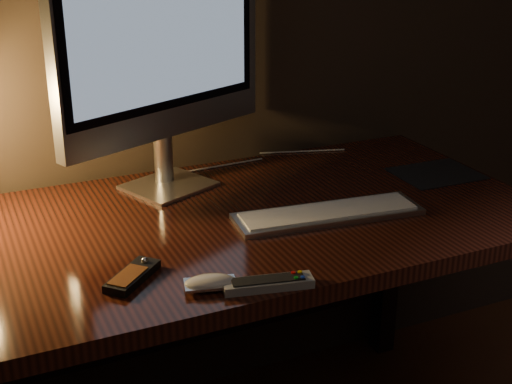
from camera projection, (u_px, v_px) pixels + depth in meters
name	position (u px, v px, depth m)	size (l,w,h in m)	color
desk	(197.00, 259.00, 1.74)	(1.60, 0.75, 0.75)	#39150D
monitor	(162.00, 39.00, 1.69)	(0.58, 0.28, 0.64)	silver
keyboard	(328.00, 213.00, 1.66)	(0.44, 0.12, 0.02)	silver
mousepad	(436.00, 174.00, 1.92)	(0.22, 0.18, 0.00)	black
mouse	(210.00, 284.00, 1.34)	(0.10, 0.05, 0.02)	white
media_remote	(133.00, 276.00, 1.37)	(0.13, 0.13, 0.03)	black
tv_remote	(268.00, 283.00, 1.35)	(0.18, 0.08, 0.02)	#9CA0A2
cable	(263.00, 160.00, 2.03)	(0.00, 0.00, 0.52)	white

